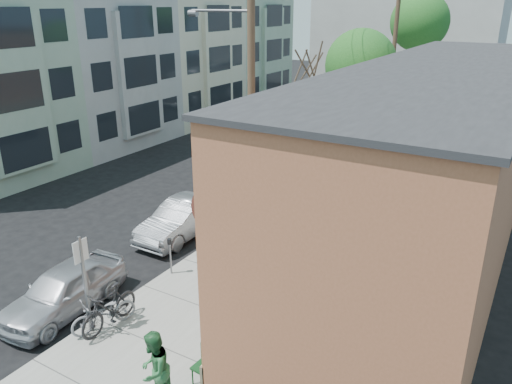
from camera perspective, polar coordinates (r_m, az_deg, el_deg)
The scene contains 27 objects.
ground at distance 18.79m, azimuth -13.03°, elevation -6.39°, with size 120.00×120.00×0.00m, color black.
sidewalk at distance 25.50m, azimuth 11.41°, elevation 1.32°, with size 4.50×58.00×0.15m, color gray.
cafe_building at distance 17.84m, azimuth 19.90°, elevation 2.88°, with size 6.60×20.20×6.61m.
apartment_row at distance 35.32m, azimuth -12.28°, elevation 14.04°, with size 6.30×32.00×9.00m.
end_cap_building at distance 55.66m, azimuth 16.91°, elevation 17.55°, with size 18.00×8.00×12.00m, color #A6A4A1.
sign_post at distance 13.77m, azimuth -19.05°, elevation -9.04°, with size 0.07×0.45×2.80m.
parking_meter_near at distance 16.34m, azimuth -9.81°, elevation -6.59°, with size 0.14×0.14×1.24m.
parking_meter_far at distance 24.84m, azimuth 6.28°, elevation 3.30°, with size 0.14×0.14×1.24m.
utility_pole_near at distance 18.55m, azimuth -0.70°, elevation 11.49°, with size 3.57×0.28×10.00m.
utility_pole_far at distance 35.20m, azimuth 15.46°, elevation 15.14°, with size 1.80×0.28×10.00m.
tree_bare at distance 22.24m, azimuth 5.39°, elevation 5.83°, with size 0.24×0.24×5.08m.
tree_leafy_mid at distance 28.12m, azimuth 11.88°, elevation 13.98°, with size 3.82×3.82×7.04m.
tree_leafy_far at distance 39.57m, azimuth 18.20°, elevation 17.97°, with size 4.16×4.16×9.03m.
patio_chair_a at distance 13.13m, azimuth -2.81°, elevation -15.85°, with size 0.50×0.50×0.88m, color #0F3916, non-canonical shape.
patio_chair_b at distance 12.22m, azimuth -6.00°, elevation -19.23°, with size 0.50×0.50×0.88m, color #0F3916, non-canonical shape.
patron_grey at distance 13.97m, azimuth -3.78°, elevation -11.29°, with size 0.63×0.41×1.72m, color gray.
patron_green at distance 11.56m, azimuth -11.57°, elevation -19.28°, with size 0.89×0.69×1.82m, color #2B6C39.
cyclist at distance 16.34m, azimuth -3.13°, elevation -6.42°, with size 1.04×0.60×1.61m, color maroon.
cyclist_bike at distance 16.48m, azimuth -3.11°, elevation -7.35°, with size 0.66×1.91×1.00m, color black.
parked_bike_a at distance 14.33m, azimuth -16.44°, elevation -12.59°, with size 0.55×1.96×1.18m, color black.
parked_bike_b at distance 14.37m, azimuth -17.00°, elevation -13.12°, with size 0.63×1.80×0.95m, color gray.
car_0 at distance 15.65m, azimuth -21.13°, elevation -10.37°, with size 1.62×4.03×1.37m, color #B5B7BE.
car_1 at distance 19.28m, azimuth -8.35°, elevation -3.01°, with size 1.48×4.24×1.40m, color #9A9CA1.
car_2 at distance 22.96m, azimuth -0.28°, elevation 1.15°, with size 1.90×4.68×1.36m, color black.
car_3 at distance 29.01m, azimuth 5.79°, elevation 5.46°, with size 2.55×5.52×1.53m, color #B1B5B9.
car_4 at distance 33.68m, azimuth 9.94°, elevation 7.24°, with size 1.40×4.02×1.33m, color #B3B8BB.
bus at distance 40.41m, azimuth 10.11°, elevation 10.70°, with size 2.52×10.78×3.00m, color white.
Camera 1 is at (11.89, -11.84, 8.44)m, focal length 35.00 mm.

